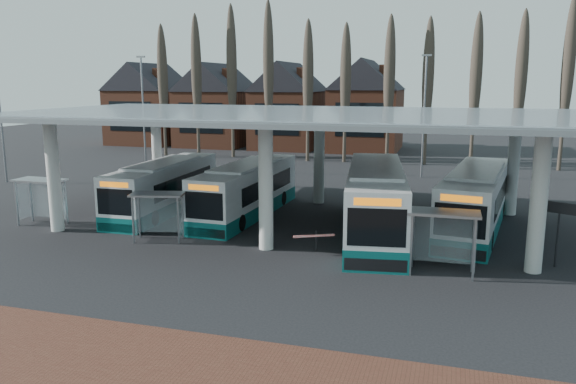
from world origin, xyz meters
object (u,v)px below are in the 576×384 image
(bus_1, at_px, (248,191))
(shelter_1, at_px, (158,206))
(bus_3, at_px, (475,201))
(bus_2, at_px, (375,202))
(shelter_2, at_px, (443,228))
(shelter_0, at_px, (42,191))
(bus_0, at_px, (165,188))

(bus_1, height_order, shelter_1, bus_1)
(bus_1, height_order, bus_3, bus_3)
(bus_2, xyz_separation_m, shelter_1, (-10.40, -4.43, 0.07))
(bus_2, relative_size, shelter_1, 4.61)
(shelter_1, relative_size, shelter_2, 0.99)
(bus_2, relative_size, shelter_0, 4.68)
(bus_2, bearing_deg, shelter_0, -177.42)
(bus_0, height_order, bus_1, bus_1)
(bus_3, bearing_deg, bus_2, -147.37)
(bus_0, xyz_separation_m, shelter_1, (2.93, -6.03, 0.31))
(shelter_1, bearing_deg, bus_3, 8.84)
(bus_3, height_order, shelter_2, bus_3)
(bus_1, xyz_separation_m, shelter_0, (-10.26, -5.51, 0.41))
(bus_0, bearing_deg, shelter_2, -24.74)
(bus_1, distance_m, shelter_0, 11.65)
(bus_3, height_order, shelter_1, bus_3)
(shelter_0, xyz_separation_m, shelter_1, (7.86, -0.97, -0.12))
(shelter_1, height_order, shelter_2, shelter_2)
(bus_3, relative_size, shelter_2, 4.23)
(bus_2, bearing_deg, bus_3, 16.43)
(bus_0, height_order, shelter_0, bus_0)
(bus_1, relative_size, bus_2, 0.86)
(bus_3, bearing_deg, shelter_1, -148.37)
(bus_1, bearing_deg, bus_0, -173.03)
(shelter_1, xyz_separation_m, shelter_2, (14.00, -1.16, 0.18))
(bus_2, height_order, shelter_1, bus_2)
(shelter_0, distance_m, shelter_1, 7.92)
(bus_2, xyz_separation_m, bus_3, (5.13, 2.35, -0.13))
(bus_1, bearing_deg, shelter_2, -31.20)
(shelter_1, bearing_deg, bus_0, 101.21)
(bus_0, xyz_separation_m, bus_2, (13.34, -1.60, 0.24))
(shelter_0, relative_size, shelter_2, 0.98)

